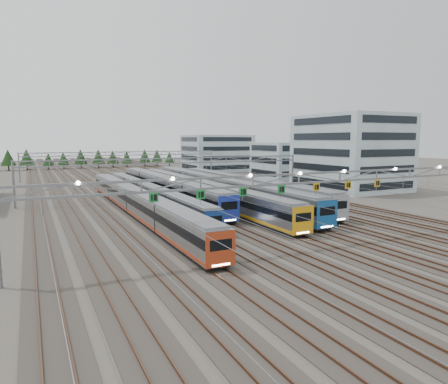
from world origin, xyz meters
name	(u,v)px	position (x,y,z in m)	size (l,w,h in m)	color
ground	(297,246)	(0.00, 0.00, 0.00)	(400.00, 400.00, 0.00)	#47423A
track_bed	(115,170)	(0.00, 100.00, 1.49)	(54.00, 260.00, 5.42)	#2D2823
train_a	(136,201)	(-11.25, 25.70, 2.10)	(2.83, 60.48, 3.69)	black
train_b	(148,193)	(-6.75, 35.06, 1.91)	(2.55, 57.09, 3.31)	black
train_c	(165,187)	(-2.25, 39.03, 2.33)	(3.18, 54.59, 4.16)	black
train_d	(199,190)	(2.25, 33.23, 2.17)	(2.95, 62.63, 3.84)	black
train_e	(216,187)	(6.75, 35.39, 2.31)	(3.15, 64.57, 4.11)	black
train_f	(243,187)	(11.25, 32.63, 2.31)	(3.15, 53.52, 4.12)	black
gantry_near	(299,181)	(-0.05, -0.12, 7.09)	(56.36, 0.61, 8.08)	slate
gantry_mid	(175,165)	(0.00, 40.00, 6.39)	(56.36, 0.36, 8.00)	slate
gantry_far	(125,157)	(0.00, 85.00, 6.39)	(56.36, 0.36, 8.00)	slate
depot_bldg_south	(350,152)	(40.90, 35.74, 8.49)	(18.00, 22.00, 16.99)	#95AAB2
depot_bldg_mid	(284,160)	(42.30, 64.42, 5.30)	(14.00, 16.00, 10.60)	#95AAB2
depot_bldg_north	(217,153)	(36.91, 99.55, 6.51)	(22.00, 18.00, 13.01)	#95AAB2
treeline	(89,158)	(-4.05, 133.48, 4.23)	(87.50, 5.60, 7.02)	#332114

